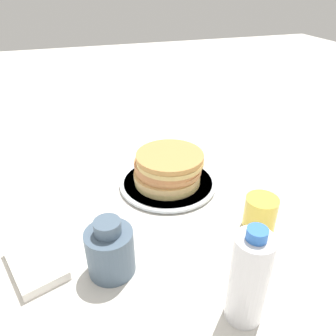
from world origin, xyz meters
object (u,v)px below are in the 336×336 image
object	(u,v)px
juice_glass	(260,213)
water_bottle_near	(249,279)
plate	(168,183)
cream_jug	(110,250)
pancake_stack	(168,168)

from	to	relation	value
juice_glass	water_bottle_near	world-z (taller)	water_bottle_near
plate	cream_jug	xyz separation A→B (m)	(0.25, -0.19, 0.04)
plate	water_bottle_near	bearing A→B (deg)	0.02
cream_jug	water_bottle_near	xyz separation A→B (m)	(0.16, 0.19, 0.04)
plate	juice_glass	size ratio (longest dim) A/B	3.41
cream_jug	water_bottle_near	world-z (taller)	water_bottle_near
plate	cream_jug	distance (m)	0.32
plate	pancake_stack	xyz separation A→B (m)	(-0.00, 0.00, 0.05)
pancake_stack	water_bottle_near	bearing A→B (deg)	-0.06
pancake_stack	water_bottle_near	xyz separation A→B (m)	(0.41, -0.00, 0.03)
pancake_stack	cream_jug	world-z (taller)	cream_jug
juice_glass	plate	bearing A→B (deg)	-146.93
pancake_stack	juice_glass	distance (m)	0.27
pancake_stack	water_bottle_near	world-z (taller)	water_bottle_near
pancake_stack	juice_glass	size ratio (longest dim) A/B	2.46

